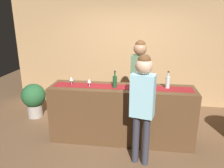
# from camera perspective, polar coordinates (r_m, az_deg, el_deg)

# --- Properties ---
(ground_plane) EXTENTS (10.00, 10.00, 0.00)m
(ground_plane) POSITION_cam_1_polar(r_m,az_deg,el_deg) (4.25, 2.36, -14.21)
(ground_plane) COLOR brown
(back_wall) EXTENTS (6.00, 0.12, 2.90)m
(back_wall) POSITION_cam_1_polar(r_m,az_deg,el_deg) (5.58, 4.48, 9.30)
(back_wall) COLOR tan
(back_wall) RESTS_ON ground
(bar_counter) EXTENTS (2.56, 0.60, 1.04)m
(bar_counter) POSITION_cam_1_polar(r_m,az_deg,el_deg) (4.01, 2.45, -7.88)
(bar_counter) COLOR #543821
(bar_counter) RESTS_ON ground
(counter_runner_cloth) EXTENTS (2.44, 0.28, 0.01)m
(counter_runner_cloth) POSITION_cam_1_polar(r_m,az_deg,el_deg) (3.82, 2.55, -0.78)
(counter_runner_cloth) COLOR maroon
(counter_runner_cloth) RESTS_ON bar_counter
(wine_bottle_green) EXTENTS (0.07, 0.07, 0.30)m
(wine_bottle_green) POSITION_cam_1_polar(r_m,az_deg,el_deg) (3.75, 0.75, 0.66)
(wine_bottle_green) COLOR #194723
(wine_bottle_green) RESTS_ON bar_counter
(wine_bottle_amber) EXTENTS (0.07, 0.07, 0.30)m
(wine_bottle_amber) POSITION_cam_1_polar(r_m,az_deg,el_deg) (3.72, 8.04, 0.37)
(wine_bottle_amber) COLOR brown
(wine_bottle_amber) RESTS_ON bar_counter
(wine_bottle_clear) EXTENTS (0.07, 0.07, 0.30)m
(wine_bottle_clear) POSITION_cam_1_polar(r_m,az_deg,el_deg) (3.84, 14.44, 0.51)
(wine_bottle_clear) COLOR #B2C6C1
(wine_bottle_clear) RESTS_ON bar_counter
(wine_glass_near_customer) EXTENTS (0.07, 0.07, 0.14)m
(wine_glass_near_customer) POSITION_cam_1_polar(r_m,az_deg,el_deg) (3.98, -10.65, 1.27)
(wine_glass_near_customer) COLOR silver
(wine_glass_near_customer) RESTS_ON bar_counter
(wine_glass_mid_counter) EXTENTS (0.07, 0.07, 0.14)m
(wine_glass_mid_counter) POSITION_cam_1_polar(r_m,az_deg,el_deg) (3.82, -6.01, 0.79)
(wine_glass_mid_counter) COLOR silver
(wine_glass_mid_counter) RESTS_ON bar_counter
(bartender) EXTENTS (0.34, 0.25, 1.80)m
(bartender) POSITION_cam_1_polar(r_m,az_deg,el_deg) (4.33, 7.15, 2.58)
(bartender) COLOR #26262B
(bartender) RESTS_ON ground
(customer_sipping) EXTENTS (0.38, 0.27, 1.74)m
(customer_sipping) POSITION_cam_1_polar(r_m,az_deg,el_deg) (3.18, 8.02, -3.96)
(customer_sipping) COLOR #33333D
(customer_sipping) RESTS_ON ground
(potted_plant_tall) EXTENTS (0.54, 0.54, 0.78)m
(potted_plant_tall) POSITION_cam_1_polar(r_m,az_deg,el_deg) (5.24, -19.87, -3.51)
(potted_plant_tall) COLOR #9E9389
(potted_plant_tall) RESTS_ON ground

